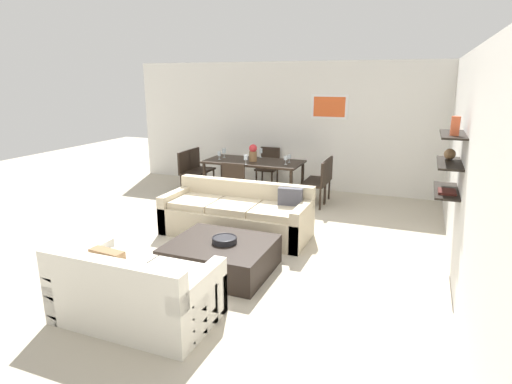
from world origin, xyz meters
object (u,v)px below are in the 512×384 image
Objects in this scene: dining_chair_left_far at (199,166)px; dining_chair_right_near at (318,181)px; wine_glass_right_far at (289,157)px; dining_chair_right_far at (323,176)px; sofa_beige at (237,216)px; centerpiece_vase at (253,153)px; wine_glass_left_near at (219,154)px; wine_glass_right_near at (286,158)px; coffee_table at (221,257)px; dining_chair_head at (268,165)px; loveseat_white at (135,293)px; wine_glass_foot at (246,158)px; dining_chair_left_near at (189,169)px; dining_chair_foot at (236,182)px; wine_glass_head at (261,151)px; decorative_bowl at (225,240)px; wine_glass_left_far at (224,151)px; dining_table at (254,164)px.

dining_chair_right_near is at bearing -8.55° from dining_chair_left_far.
wine_glass_right_far is (-0.67, 0.32, 0.35)m from dining_chair_right_near.
sofa_beige is at bearing -109.38° from dining_chair_right_far.
centerpiece_vase reaches higher than dining_chair_left_far.
dining_chair_right_near is at bearing -90.00° from dining_chair_right_far.
wine_glass_right_far is 1.44m from wine_glass_left_near.
wine_glass_right_near reaches higher than dining_chair_left_far.
coffee_table is 4.32m from dining_chair_head.
wine_glass_left_near reaches higher than sofa_beige.
loveseat_white is 4.34m from wine_glass_foot.
wine_glass_right_far is 0.73m from centerpiece_vase.
dining_chair_left_near reaches higher than sofa_beige.
wine_glass_right_far reaches higher than dining_chair_left_near.
dining_chair_foot is 1.00× the size of dining_chair_left_near.
wine_glass_left_near reaches higher than loveseat_white.
dining_chair_left_near is 2.60× the size of centerpiece_vase.
wine_glass_head reaches higher than wine_glass_right_far.
wine_glass_right_near is at bearing -54.08° from dining_chair_head.
dining_chair_foot is 1.26m from wine_glass_right_far.
dining_chair_right_far is (0.77, 4.87, 0.21)m from loveseat_white.
wine_glass_right_near is at bearing 21.97° from wine_glass_foot.
wine_glass_left_near is (-0.71, -0.98, 0.36)m from dining_chair_head.
wine_glass_right_far is (2.09, 0.32, 0.35)m from dining_chair_left_near.
wine_glass_head reaches higher than dining_chair_left_near.
sofa_beige is 2.56× the size of dining_chair_head.
decorative_bowl is 1.91× the size of wine_glass_right_near.
coffee_table is at bearing -86.69° from wine_glass_right_far.
sofa_beige is 1.36m from dining_chair_foot.
wine_glass_right_far is at bearing 88.84° from loveseat_white.
sofa_beige is 13.71× the size of wine_glass_left_near.
wine_glass_left_far is at bearing 125.92° from dining_chair_foot.
dining_chair_left_far is 1.47m from centerpiece_vase.
dining_chair_foot is 0.93m from centerpiece_vase.
loveseat_white is 1.77× the size of dining_chair_right_far.
wine_glass_right_far is 0.77m from wine_glass_head.
dining_chair_right_far is at bearing 8.55° from dining_chair_left_near.
wine_glass_right_far reaches higher than loveseat_white.
wine_glass_right_far reaches higher than decorative_bowl.
dining_chair_head is 1.00× the size of dining_chair_right_near.
dining_chair_right_near reaches higher than sofa_beige.
decorative_bowl is at bearing -75.58° from wine_glass_head.
wine_glass_left_near reaches higher than dining_chair_right_far.
centerpiece_vase reaches higher than wine_glass_right_far.
wine_glass_right_near is (0.10, 4.54, 0.58)m from loveseat_white.
dining_chair_right_far is at bearing 81.06° from loveseat_white.
dining_chair_head is 1.27m from wine_glass_right_near.
wine_glass_left_near is at bearing -125.92° from dining_chair_head.
dining_chair_left_far and dining_chair_left_near have the same top height.
wine_glass_foot is at bearing -90.00° from dining_table.
decorative_bowl is at bearing -73.80° from centerpiece_vase.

